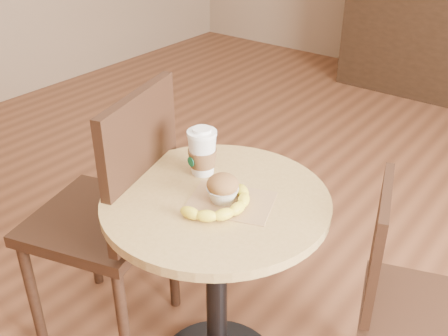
# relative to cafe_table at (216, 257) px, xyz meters

# --- Properties ---
(cafe_table) EXTENTS (0.68, 0.68, 0.75)m
(cafe_table) POSITION_rel_cafe_table_xyz_m (0.00, 0.00, 0.00)
(cafe_table) COLOR black
(cafe_table) RESTS_ON ground
(chair_left) EXTENTS (0.55, 0.55, 1.01)m
(chair_left) POSITION_rel_cafe_table_xyz_m (-0.41, -0.06, 0.03)
(chair_left) COLOR black
(chair_left) RESTS_ON ground
(chair_right) EXTENTS (0.45, 0.45, 0.81)m
(chair_right) POSITION_rel_cafe_table_xyz_m (0.52, 0.28, -0.08)
(chair_right) COLOR black
(chair_right) RESTS_ON ground
(kraft_bag) EXTENTS (0.29, 0.25, 0.00)m
(kraft_bag) POSITION_rel_cafe_table_xyz_m (0.05, 0.00, 0.23)
(kraft_bag) COLOR #9F764D
(kraft_bag) RESTS_ON cafe_table
(coffee_cup) EXTENTS (0.09, 0.10, 0.16)m
(coffee_cup) POSITION_rel_cafe_table_xyz_m (-0.12, 0.09, 0.29)
(coffee_cup) COLOR silver
(coffee_cup) RESTS_ON cafe_table
(muffin) EXTENTS (0.10, 0.10, 0.09)m
(muffin) POSITION_rel_cafe_table_xyz_m (0.03, -0.01, 0.27)
(muffin) COLOR silver
(muffin) RESTS_ON kraft_bag
(banana) EXTENTS (0.23, 0.28, 0.03)m
(banana) POSITION_rel_cafe_table_xyz_m (0.06, -0.04, 0.24)
(banana) COLOR yellow
(banana) RESTS_ON kraft_bag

